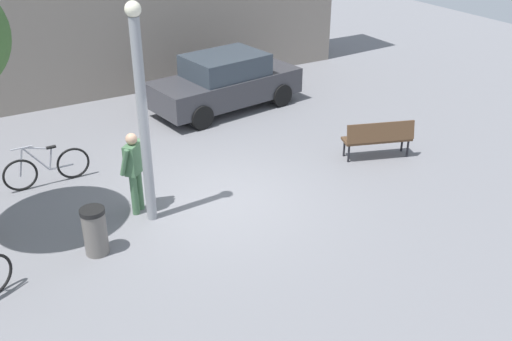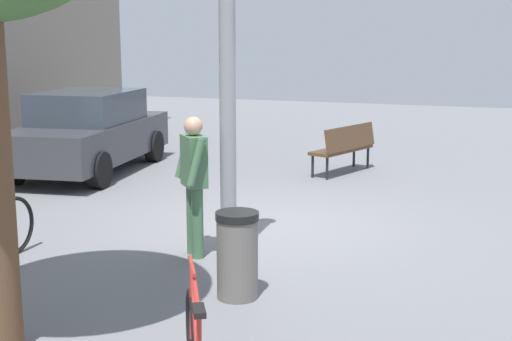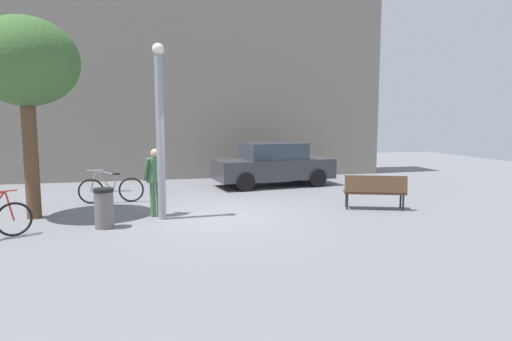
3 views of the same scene
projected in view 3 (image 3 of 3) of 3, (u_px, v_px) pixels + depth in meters
ground_plane at (222, 217)px, 10.76m from camera, size 36.00×36.00×0.00m
building_facade at (193, 79)px, 18.06m from camera, size 15.75×2.00×8.10m
lamppost at (160, 127)px, 10.25m from camera, size 0.28×0.28×4.13m
person_by_lamppost at (155, 177)px, 10.73m from camera, size 0.59×0.57×1.67m
park_bench at (375, 189)px, 11.54m from camera, size 1.67×0.97×0.92m
plaza_tree at (25, 64)px, 10.19m from camera, size 2.44×2.44×4.76m
bicycle_silver at (111, 190)px, 12.50m from camera, size 1.81×0.08×0.97m
parked_car_charcoal at (273, 164)px, 15.65m from camera, size 4.40×2.28×1.55m
trash_bin at (104, 208)px, 9.59m from camera, size 0.43×0.43×0.89m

